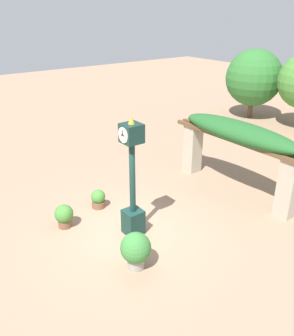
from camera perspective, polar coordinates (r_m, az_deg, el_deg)
name	(u,v)px	position (r m, az deg, el deg)	size (l,w,h in m)	color
ground_plane	(131,232)	(10.63, -2.54, -10.21)	(60.00, 60.00, 0.00)	#9E7A60
pedestal_clock	(133,186)	(9.82, -2.34, -2.82)	(0.52, 0.55, 3.53)	#14332D
pergola	(238,140)	(12.52, 14.32, 4.40)	(5.42, 1.15, 2.56)	#A89E89
potted_plant_near_left	(64,215)	(10.94, -13.16, -7.41)	(0.56, 0.56, 0.73)	brown
potted_plant_near_right	(98,199)	(11.80, -7.82, -4.91)	(0.47, 0.47, 0.62)	brown
potted_plant_far_left	(136,249)	(9.04, -1.82, -12.90)	(0.78, 0.78, 0.99)	gray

